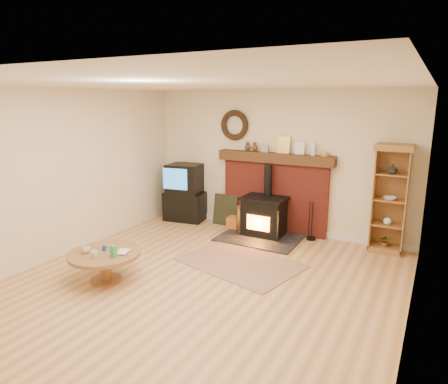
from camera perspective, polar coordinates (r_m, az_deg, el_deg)
The scene contains 11 objects.
ground at distance 5.45m, azimuth -3.64°, elevation -13.35°, with size 5.50×5.50×0.00m, color #B17E49.
room_shell at distance 5.02m, azimuth -3.52°, elevation 4.97°, with size 5.02×5.52×2.61m.
chimney_breast at distance 7.45m, azimuth 7.21°, elevation 0.40°, with size 2.20×0.22×1.78m.
wood_stove at distance 7.23m, azimuth 5.65°, elevation -3.65°, with size 1.40×1.00×1.28m.
area_rug at distance 6.16m, azimuth 2.29°, elevation -10.04°, with size 1.75×1.20×0.01m, color brown.
tv_unit at distance 8.18m, azimuth -5.57°, elevation -0.20°, with size 0.87×0.66×1.16m.
curio_cabinet at distance 6.87m, azimuth 22.63°, elevation -0.90°, with size 0.56×0.41×1.76m.
firelog_box at distance 7.63m, azimuth 1.97°, elevation -4.50°, with size 0.38×0.24×0.24m, color yellow.
leaning_painting at distance 7.86m, azimuth 0.19°, elevation -2.56°, with size 0.51×0.03×0.61m, color black.
fire_tools at distance 7.25m, azimuth 12.31°, elevation -5.88°, with size 0.16×0.16×0.70m.
coffee_table at distance 5.70m, azimuth -16.72°, elevation -8.97°, with size 0.97×0.97×0.57m.
Camera 1 is at (2.62, -4.12, 2.42)m, focal length 32.00 mm.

